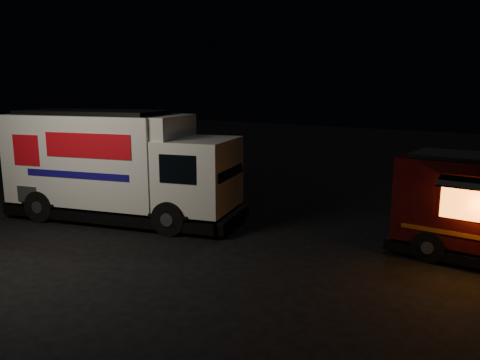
# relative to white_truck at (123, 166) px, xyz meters

# --- Properties ---
(ground) EXTENTS (80.00, 80.00, 0.00)m
(ground) POSITION_rel_white_truck_xyz_m (2.68, -1.24, -1.77)
(ground) COLOR black
(ground) RESTS_ON ground
(white_truck) EXTENTS (8.25, 4.88, 3.54)m
(white_truck) POSITION_rel_white_truck_xyz_m (0.00, 0.00, 0.00)
(white_truck) COLOR white
(white_truck) RESTS_ON ground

